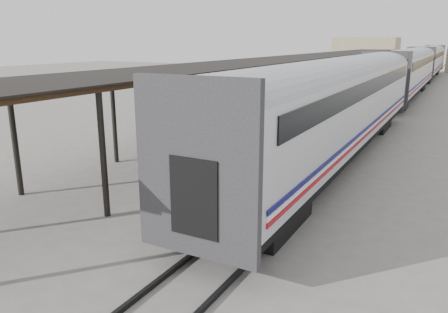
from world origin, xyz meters
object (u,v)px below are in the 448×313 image
luggage_tug (295,106)px  porter (190,164)px  pedestrian (258,118)px  baggage_cart (196,193)px

luggage_tug → porter: porter is taller
porter → pedestrian: size_ratio=0.99×
luggage_tug → porter: (4.18, -21.22, 1.24)m
porter → baggage_cart: bearing=25.5°
baggage_cart → luggage_tug: bearing=98.6°
pedestrian → luggage_tug: bearing=-92.1°
baggage_cart → pedestrian: bearing=102.9°
baggage_cart → porter: bearing=-73.8°
luggage_tug → porter: 21.66m
porter → pedestrian: bearing=22.4°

